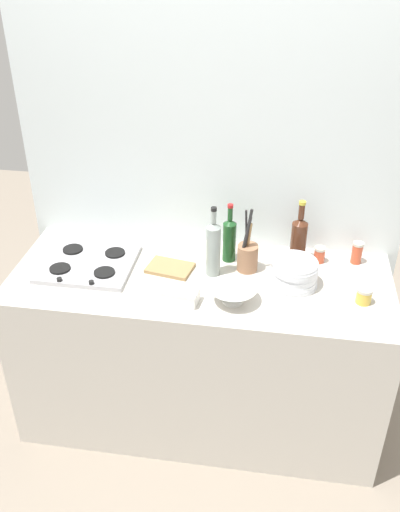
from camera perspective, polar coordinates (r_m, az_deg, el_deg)
name	(u,v)px	position (r m, az deg, el deg)	size (l,w,h in m)	color
ground_plane	(200,411)	(3.25, 0.00, -15.42)	(6.00, 6.00, 0.00)	gray
counter_block	(200,350)	(2.94, 0.00, -9.47)	(1.80, 0.70, 0.90)	beige
backsplash_panel	(211,211)	(2.91, 1.16, 4.52)	(1.90, 0.06, 2.11)	silver
stovetop_hob	(88,263)	(2.80, -11.21, -0.72)	(0.44, 0.39, 0.04)	#B2B2B7
plate_stack	(294,273)	(2.62, 9.50, -1.74)	(0.22, 0.22, 0.12)	white
wine_bottle_leftmost	(229,239)	(2.74, 2.99, 1.77)	(0.07, 0.07, 0.30)	#19471E
wine_bottle_mid_left	(213,248)	(2.62, 1.35, 0.84)	(0.07, 0.07, 0.35)	gray
wine_bottle_mid_right	(299,238)	(2.77, 9.94, 1.78)	(0.08, 0.08, 0.32)	#472314
mixing_bowl	(233,294)	(2.49, 3.34, -3.82)	(0.21, 0.21, 0.08)	white
butter_dish	(181,296)	(2.49, -1.96, -4.06)	(0.15, 0.09, 0.06)	white
utensil_crock	(247,256)	(2.69, 4.81, 0.04)	(0.10, 0.10, 0.33)	#996B4C
condiment_jar_front	(357,253)	(2.85, 15.57, 0.33)	(0.05, 0.05, 0.11)	#C64C2D
condiment_jar_rear	(364,296)	(2.58, 16.23, -3.85)	(0.07, 0.07, 0.07)	gold
condiment_jar_spare	(319,254)	(2.82, 11.98, 0.15)	(0.06, 0.06, 0.08)	#C64C2D
cutting_board	(170,268)	(2.72, -3.05, -1.21)	(0.21, 0.15, 0.02)	#9E7A4C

